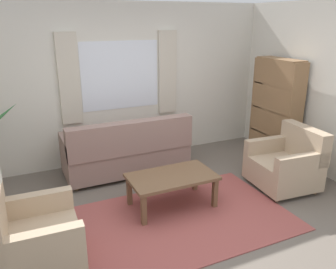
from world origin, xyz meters
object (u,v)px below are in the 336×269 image
couch (127,151)px  coffee_table (172,179)px  bookshelf (274,115)px  armchair_left (29,240)px  armchair_right (287,164)px

couch → coffee_table: couch is taller
couch → coffee_table: bearing=99.1°
couch → bookshelf: bearing=170.2°
couch → bookshelf: 2.56m
armchair_left → bookshelf: size_ratio=0.51×
coffee_table → bookshelf: size_ratio=0.64×
armchair_right → coffee_table: 1.75m
armchair_right → armchair_left: bearing=-79.4°
armchair_right → coffee_table: armchair_right is taller
coffee_table → couch: bearing=99.1°
couch → armchair_left: bearing=48.3°
couch → armchair_right: size_ratio=2.10×
armchair_right → couch: bearing=-121.0°
armchair_right → bookshelf: size_ratio=0.53×
armchair_right → coffee_table: bearing=-91.4°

